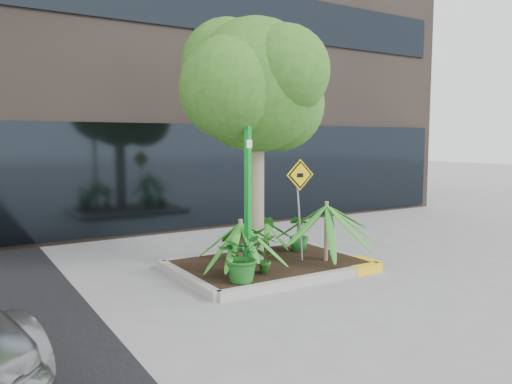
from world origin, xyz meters
TOP-DOWN VIEW (x-y plane):
  - ground at (0.00, 0.00)m, footprint 80.00×80.00m
  - planter at (0.23, 0.27)m, footprint 3.35×2.36m
  - tree at (-0.01, 0.45)m, footprint 2.95×2.62m
  - palm_front at (1.11, -0.16)m, footprint 1.20×1.20m
  - palm_left at (-0.61, -0.09)m, footprint 1.00×1.00m
  - palm_back at (0.63, 1.08)m, footprint 0.69×0.69m
  - shrub_a at (-0.85, -0.52)m, footprint 1.02×1.02m
  - shrub_b at (1.17, 0.73)m, footprint 0.54×0.54m
  - shrub_c at (-0.27, -0.29)m, footprint 0.38×0.38m
  - shrub_d at (0.63, 1.11)m, footprint 0.51×0.51m
  - street_sign_post at (-0.56, -0.23)m, footprint 1.03×0.84m
  - cattle_sign at (0.74, 0.15)m, footprint 0.56×0.27m

SIDE VIEW (x-z plane):
  - ground at x=0.00m, z-range 0.00..0.00m
  - planter at x=0.23m, z-range 0.03..0.18m
  - shrub_d at x=0.63m, z-range 0.15..0.83m
  - shrub_b at x=1.17m, z-range 0.15..0.84m
  - shrub_c at x=-0.27m, z-range 0.15..0.84m
  - shrub_a at x=-0.85m, z-range 0.15..0.97m
  - palm_back at x=0.63m, z-range 0.34..1.11m
  - palm_left at x=-0.61m, z-range 0.42..1.53m
  - palm_front at x=1.11m, z-range 0.48..1.82m
  - cattle_sign at x=0.74m, z-range 0.47..2.29m
  - street_sign_post at x=-0.56m, z-range 0.35..3.27m
  - tree at x=-0.01m, z-range 1.02..5.44m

